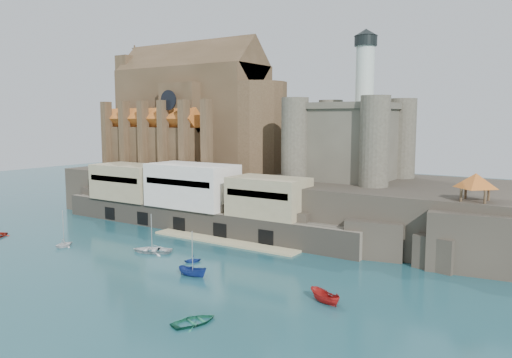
{
  "coord_description": "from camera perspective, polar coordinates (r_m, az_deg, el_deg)",
  "views": [
    {
      "loc": [
        54.98,
        -51.64,
        21.97
      ],
      "look_at": [
        -0.32,
        32.0,
        9.81
      ],
      "focal_mm": 35.0,
      "sensor_mm": 36.0,
      "label": 1
    }
  ],
  "objects": [
    {
      "name": "promontory",
      "position": [
        107.78,
        2.22,
        -2.19
      ],
      "size": [
        100.0,
        36.0,
        10.0
      ],
      "color": "#29241F",
      "rests_on": "ground"
    },
    {
      "name": "boat_3",
      "position": [
        56.45,
        -7.03,
        -16.04
      ],
      "size": [
        3.85,
        2.33,
        5.2
      ],
      "primitive_type": "imported",
      "rotation": [
        0.0,
        0.0,
        2.78
      ],
      "color": "#1E6E53",
      "rests_on": "ground"
    },
    {
      "name": "boat_5",
      "position": [
        62.34,
        7.82,
        -13.79
      ],
      "size": [
        2.3,
        2.27,
        4.63
      ],
      "primitive_type": "imported",
      "rotation": [
        0.0,
        0.0,
        4.34
      ],
      "color": "#A91B18",
      "rests_on": "ground"
    },
    {
      "name": "pavilion",
      "position": [
        79.26,
        23.81,
        -0.37
      ],
      "size": [
        6.4,
        6.4,
        5.4
      ],
      "color": "#473421",
      "rests_on": "rock_outcrop"
    },
    {
      "name": "quay",
      "position": [
        100.41,
        -7.53,
        -2.26
      ],
      "size": [
        70.0,
        12.0,
        13.05
      ],
      "color": "#686153",
      "rests_on": "ground"
    },
    {
      "name": "castle_keep",
      "position": [
        100.61,
        10.74,
        4.71
      ],
      "size": [
        21.2,
        21.2,
        29.3
      ],
      "color": "#4B473B",
      "rests_on": "promontory"
    },
    {
      "name": "boat_4",
      "position": [
        92.75,
        -21.08,
        -7.26
      ],
      "size": [
        2.95,
        1.8,
        3.42
      ],
      "primitive_type": "imported",
      "rotation": [
        0.0,
        0.0,
        3.14
      ],
      "color": "silver",
      "rests_on": "ground"
    },
    {
      "name": "boat_6",
      "position": [
        85.25,
        -11.79,
        -8.17
      ],
      "size": [
        3.15,
        4.88,
        6.61
      ],
      "primitive_type": "imported",
      "rotation": [
        0.0,
        0.0,
        5.12
      ],
      "color": "silver",
      "rests_on": "ground"
    },
    {
      "name": "boat_7",
      "position": [
        78.47,
        -7.25,
        -9.4
      ],
      "size": [
        2.74,
        2.49,
        2.71
      ],
      "primitive_type": "imported",
      "rotation": [
        0.0,
        0.0,
        5.69
      ],
      "color": "navy",
      "rests_on": "ground"
    },
    {
      "name": "boat_2",
      "position": [
        71.91,
        -7.25,
        -10.93
      ],
      "size": [
        1.95,
        1.91,
        4.51
      ],
      "primitive_type": "imported",
      "rotation": [
        0.0,
        0.0,
        1.7
      ],
      "color": "navy",
      "rests_on": "ground"
    },
    {
      "name": "rock_outcrop",
      "position": [
        80.59,
        23.49,
        -6.54
      ],
      "size": [
        14.5,
        10.5,
        8.7
      ],
      "color": "#29241F",
      "rests_on": "ground"
    },
    {
      "name": "ground",
      "position": [
        78.57,
        -12.96,
        -9.51
      ],
      "size": [
        300.0,
        300.0,
        0.0
      ],
      "primitive_type": "plane",
      "color": "#17424C",
      "rests_on": "ground"
    },
    {
      "name": "church",
      "position": [
        122.47,
        -6.81,
        6.94
      ],
      "size": [
        47.0,
        25.93,
        30.51
      ],
      "color": "#473421",
      "rests_on": "promontory"
    }
  ]
}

